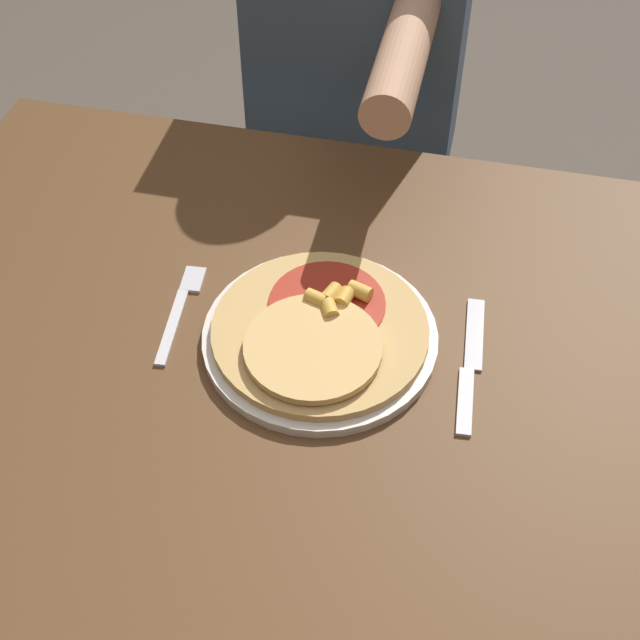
{
  "coord_description": "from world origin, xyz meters",
  "views": [
    {
      "loc": [
        0.14,
        -0.68,
        1.59
      ],
      "look_at": [
        -0.02,
        0.04,
        0.77
      ],
      "focal_mm": 50.0,
      "sensor_mm": 36.0,
      "label": 1
    }
  ],
  "objects_px": {
    "plate": "(320,337)",
    "pizza": "(319,332)",
    "fork": "(181,307)",
    "dining_table": "(329,414)",
    "person_diner": "(358,73)",
    "knife": "(470,366)"
  },
  "relations": [
    {
      "from": "dining_table",
      "to": "knife",
      "type": "height_order",
      "value": "knife"
    },
    {
      "from": "plate",
      "to": "fork",
      "type": "bearing_deg",
      "value": 175.26
    },
    {
      "from": "plate",
      "to": "person_diner",
      "type": "xyz_separation_m",
      "value": [
        -0.07,
        0.64,
        -0.02
      ]
    },
    {
      "from": "plate",
      "to": "knife",
      "type": "relative_size",
      "value": 1.35
    },
    {
      "from": "dining_table",
      "to": "knife",
      "type": "relative_size",
      "value": 5.72
    },
    {
      "from": "dining_table",
      "to": "person_diner",
      "type": "bearing_deg",
      "value": 97.88
    },
    {
      "from": "plate",
      "to": "fork",
      "type": "xyz_separation_m",
      "value": [
        -0.19,
        0.02,
        -0.0
      ]
    },
    {
      "from": "pizza",
      "to": "knife",
      "type": "bearing_deg",
      "value": 1.24
    },
    {
      "from": "fork",
      "to": "knife",
      "type": "distance_m",
      "value": 0.38
    },
    {
      "from": "knife",
      "to": "fork",
      "type": "bearing_deg",
      "value": 177.37
    },
    {
      "from": "pizza",
      "to": "dining_table",
      "type": "bearing_deg",
      "value": -58.33
    },
    {
      "from": "dining_table",
      "to": "person_diner",
      "type": "height_order",
      "value": "person_diner"
    },
    {
      "from": "dining_table",
      "to": "fork",
      "type": "distance_m",
      "value": 0.24
    },
    {
      "from": "fork",
      "to": "dining_table",
      "type": "bearing_deg",
      "value": -14.73
    },
    {
      "from": "person_diner",
      "to": "knife",
      "type": "bearing_deg",
      "value": -67.6
    },
    {
      "from": "plate",
      "to": "pizza",
      "type": "distance_m",
      "value": 0.02
    },
    {
      "from": "dining_table",
      "to": "fork",
      "type": "height_order",
      "value": "fork"
    },
    {
      "from": "pizza",
      "to": "person_diner",
      "type": "height_order",
      "value": "person_diner"
    },
    {
      "from": "plate",
      "to": "fork",
      "type": "distance_m",
      "value": 0.19
    },
    {
      "from": "dining_table",
      "to": "pizza",
      "type": "distance_m",
      "value": 0.13
    },
    {
      "from": "pizza",
      "to": "fork",
      "type": "distance_m",
      "value": 0.19
    },
    {
      "from": "dining_table",
      "to": "person_diner",
      "type": "xyz_separation_m",
      "value": [
        -0.09,
        0.68,
        0.08
      ]
    }
  ]
}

